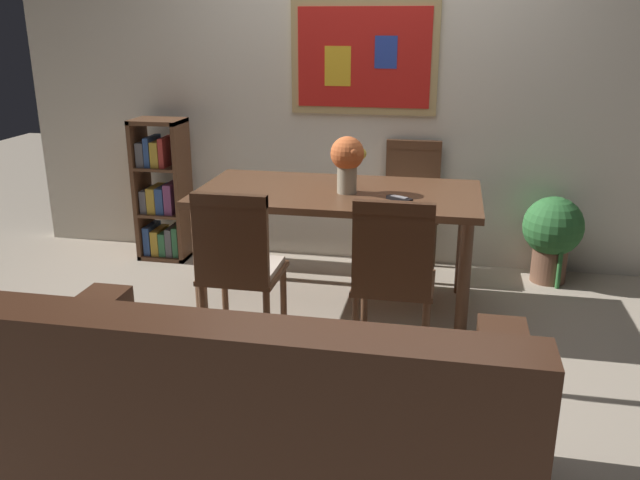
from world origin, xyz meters
TOP-DOWN VIEW (x-y plane):
  - ground_plane at (0.00, 0.00)m, footprint 12.00×12.00m
  - wall_back_with_painting at (-0.00, 1.32)m, footprint 5.20×0.14m
  - dining_table at (-0.08, 0.39)m, footprint 1.67×0.87m
  - dining_chair_far_right at (0.31, 1.11)m, footprint 0.40×0.41m
  - dining_chair_near_left at (-0.47, -0.35)m, footprint 0.40×0.41m
  - dining_chair_near_right at (0.32, -0.34)m, footprint 0.40×0.41m
  - leather_couch at (-0.03, -1.42)m, footprint 1.80×0.84m
  - bookshelf at (-1.50, 1.03)m, footprint 0.36×0.28m
  - potted_ivy at (1.26, 1.06)m, footprint 0.40×0.40m
  - flower_vase at (-0.02, 0.34)m, footprint 0.21×0.20m
  - tv_remote at (0.29, 0.22)m, footprint 0.16×0.12m

SIDE VIEW (x-z plane):
  - ground_plane at x=0.00m, z-range 0.00..0.00m
  - leather_couch at x=-0.03m, z-range -0.11..0.73m
  - potted_ivy at x=1.26m, z-range 0.03..0.66m
  - bookshelf at x=-1.50m, z-range -0.05..0.99m
  - dining_chair_far_right at x=0.31m, z-range 0.08..0.99m
  - dining_chair_near_left at x=-0.47m, z-range 0.08..0.99m
  - dining_chair_near_right at x=0.32m, z-range 0.08..0.99m
  - dining_table at x=-0.08m, z-range 0.28..1.02m
  - tv_remote at x=0.29m, z-range 0.74..0.76m
  - flower_vase at x=-0.02m, z-range 0.77..1.11m
  - wall_back_with_painting at x=0.00m, z-range 0.00..2.60m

